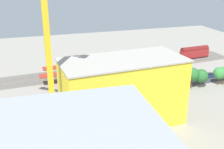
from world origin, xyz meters
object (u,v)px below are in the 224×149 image
Objects in this scene: street_tree_0 at (84,88)px; box_truck_1 at (148,93)px; street_tree_1 at (201,76)px; passenger_coach at (194,52)px; street_tree_5 at (193,75)px; parked_car_2 at (179,79)px; platform_canopy_near at (117,66)px; parked_car_0 at (210,75)px; street_tree_3 at (119,86)px; construction_building at (123,92)px; street_tree_4 at (224,72)px; parked_car_1 at (197,77)px; street_tree_2 at (219,73)px; platform_canopy_far at (102,62)px; parked_car_3 at (164,81)px; locomotive at (149,59)px; traffic_light at (161,81)px; tower_crane at (43,56)px; box_truck_0 at (137,93)px.

box_truck_1 is at bearing 174.80° from street_tree_0.
passenger_coach is at bearing -119.39° from street_tree_1.
street_tree_5 is (3.62, -0.46, 0.83)m from street_tree_1.
street_tree_5 reaches higher than parked_car_2.
platform_canopy_near is at bearing 14.47° from passenger_coach.
parked_car_0 is 14.25m from street_tree_1.
box_truck_1 is 11.59m from street_tree_3.
construction_building is 4.54× the size of street_tree_4.
street_tree_5 is (14.14, 8.24, 4.92)m from parked_car_0.
construction_building is 4.63× the size of street_tree_1.
street_tree_5 is (7.59, 7.73, 4.95)m from parked_car_1.
parked_car_1 is 9.98m from street_tree_2.
platform_canopy_near is 7.64× the size of street_tree_0.
construction_building reaches higher than platform_canopy_far.
parked_car_3 is 0.52× the size of street_tree_0.
platform_canopy_far reaches higher than parked_car_2.
locomotive is at bearing -0.01° from passenger_coach.
parked_car_1 is 9.99m from street_tree_1.
parked_car_1 is 0.67× the size of traffic_light.
street_tree_3 reaches higher than passenger_coach.
street_tree_3 is (53.08, 34.64, 1.73)m from passenger_coach.
tower_crane reaches higher than parked_car_3.
box_truck_1 is 1.18× the size of street_tree_3.
platform_canopy_far is at bearing -36.77° from street_tree_2.
street_tree_5 reaches higher than street_tree_1.
street_tree_4 is (-37.33, -0.51, 3.56)m from box_truck_0.
box_truck_0 is at bearing 16.15° from parked_car_1.
street_tree_5 is (-23.08, 21.84, 1.60)m from platform_canopy_near.
platform_canopy_far is at bearing -47.75° from parked_car_3.
box_truck_0 reaches higher than parked_car_1.
tower_crane reaches higher than platform_canopy_near.
street_tree_1 is (-22.86, -1.86, 3.25)m from box_truck_1.
street_tree_0 reaches higher than street_tree_4.
street_tree_3 is at bearing 1.12° from street_tree_2.
parked_car_2 is 42.02m from construction_building.
street_tree_3 is at bearing -7.12° from box_truck_1.
parked_car_1 is (-35.34, 21.94, -3.44)m from platform_canopy_far.
locomotive is 25.40m from passenger_coach.
parked_car_1 is 1.10× the size of parked_car_2.
parked_car_1 is at bearing -154.43° from construction_building.
parked_car_0 reaches higher than parked_car_2.
platform_canopy_near is 26.62m from parked_car_2.
parked_car_3 is 21.65m from street_tree_2.
street_tree_0 is 42.20m from street_tree_5.
street_tree_1 is at bearing -162.95° from tower_crane.
platform_canopy_near is at bearing 120.80° from platform_canopy_far.
parked_car_3 is 11.85m from street_tree_5.
locomotive is 34.01m from street_tree_5.
parked_car_0 is 0.98× the size of parked_car_1.
passenger_coach reaches higher than locomotive.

